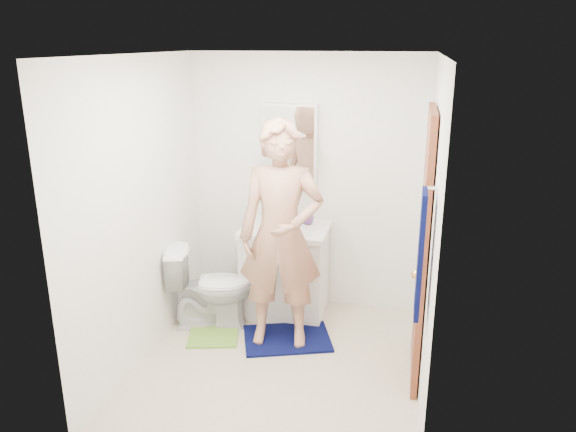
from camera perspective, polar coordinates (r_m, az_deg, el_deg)
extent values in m
cube|color=beige|center=(4.68, -0.99, -14.89)|extent=(2.20, 2.40, 0.02)
cube|color=white|center=(3.95, -1.18, 16.24)|extent=(2.20, 2.40, 0.02)
cube|color=white|center=(5.30, 1.99, 3.31)|extent=(2.20, 0.02, 2.40)
cube|color=white|center=(3.08, -6.39, -7.52)|extent=(2.20, 0.02, 2.40)
cube|color=white|center=(4.54, -14.83, 0.30)|extent=(0.02, 2.40, 2.40)
cube|color=white|center=(4.06, 14.36, -1.70)|extent=(0.02, 2.40, 2.40)
cube|color=white|center=(5.31, -0.29, -5.77)|extent=(0.75, 0.55, 0.80)
cube|color=white|center=(5.16, -0.29, -1.42)|extent=(0.79, 0.59, 0.05)
cylinder|color=white|center=(5.15, -0.29, -1.27)|extent=(0.40, 0.40, 0.03)
cylinder|color=silver|center=(5.30, 0.14, 0.06)|extent=(0.03, 0.03, 0.12)
cube|color=white|center=(5.18, 0.25, 7.52)|extent=(0.50, 0.12, 0.70)
cube|color=white|center=(5.12, 0.10, 7.40)|extent=(0.46, 0.01, 0.66)
cube|color=brown|center=(4.26, 13.53, -3.24)|extent=(0.05, 0.80, 2.05)
sphere|color=gold|center=(3.99, 12.91, -5.81)|extent=(0.07, 0.07, 0.07)
cube|color=#060B3D|center=(3.50, 13.31, -3.84)|extent=(0.03, 0.24, 0.80)
cylinder|color=silver|center=(3.38, 14.48, 2.77)|extent=(0.06, 0.02, 0.02)
imported|color=white|center=(5.13, -7.92, -7.11)|extent=(0.82, 0.59, 0.75)
cube|color=#060B3D|center=(5.00, -0.09, -12.33)|extent=(0.87, 0.74, 0.02)
cube|color=#74AC39|center=(5.06, -7.63, -12.08)|extent=(0.50, 0.45, 0.02)
imported|color=#C06859|center=(5.12, -2.02, -0.05)|extent=(0.11, 0.11, 0.21)
imported|color=#683D86|center=(5.23, 2.01, -0.37)|extent=(0.14, 0.14, 0.09)
imported|color=tan|center=(4.56, -0.73, -2.03)|extent=(0.74, 0.54, 1.90)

